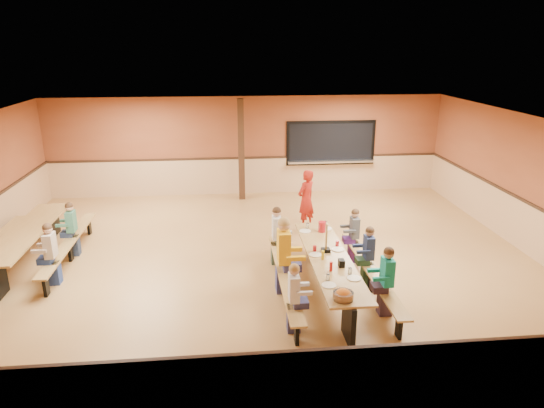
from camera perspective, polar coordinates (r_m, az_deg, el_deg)
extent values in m
plane|color=olive|center=(10.65, -1.50, -6.53)|extent=(12.00, 12.00, 0.00)
cube|color=brown|center=(14.95, -2.96, 6.84)|extent=(12.00, 0.04, 3.00)
cube|color=brown|center=(5.55, 2.24, -14.14)|extent=(12.00, 0.04, 3.00)
cube|color=brown|center=(12.09, 28.11, 1.88)|extent=(0.04, 10.00, 3.00)
cube|color=white|center=(9.77, -1.65, 9.64)|extent=(12.00, 10.00, 0.04)
cube|color=black|center=(15.25, 6.93, 7.15)|extent=(2.60, 0.06, 1.20)
cube|color=silver|center=(15.29, 6.92, 4.99)|extent=(2.70, 0.28, 0.06)
cube|color=black|center=(14.36, -3.64, 6.35)|extent=(0.18, 0.18, 3.00)
cube|color=olive|center=(9.06, 6.72, -6.30)|extent=(0.75, 3.60, 0.04)
cube|color=black|center=(7.91, 9.02, -13.40)|extent=(0.08, 0.60, 0.70)
cube|color=black|center=(10.60, 4.90, -4.65)|extent=(0.08, 0.60, 0.70)
cube|color=olive|center=(9.05, 1.49, -8.21)|extent=(0.26, 3.60, 0.04)
cube|color=black|center=(9.16, 1.48, -9.47)|extent=(0.06, 0.18, 0.41)
cube|color=olive|center=(9.39, 11.63, -7.61)|extent=(0.26, 3.60, 0.04)
cube|color=black|center=(9.48, 11.54, -8.83)|extent=(0.06, 0.18, 0.41)
cube|color=olive|center=(11.48, -26.87, -2.83)|extent=(0.75, 3.60, 0.04)
cube|color=black|center=(12.97, -24.31, -1.91)|extent=(0.08, 0.60, 0.70)
cube|color=olive|center=(11.30, -22.76, -4.14)|extent=(0.26, 3.60, 0.04)
cube|color=black|center=(11.39, -22.62, -5.19)|extent=(0.06, 0.18, 0.41)
imported|color=#A21C12|center=(12.17, 4.03, 0.52)|extent=(0.66, 0.64, 1.52)
cylinder|color=#AD171E|center=(10.16, 5.91, -2.68)|extent=(0.16, 0.16, 0.22)
cube|color=black|center=(8.68, 8.17, -6.89)|extent=(0.10, 0.14, 0.13)
cylinder|color=yellow|center=(8.90, 5.99, -6.01)|extent=(0.06, 0.06, 0.17)
cylinder|color=#B2140F|center=(8.49, 6.96, -7.30)|extent=(0.06, 0.06, 0.17)
cube|color=black|center=(9.25, 6.34, -5.41)|extent=(0.16, 0.16, 0.06)
cube|color=olive|center=(9.14, 6.40, -3.81)|extent=(0.02, 0.09, 0.50)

